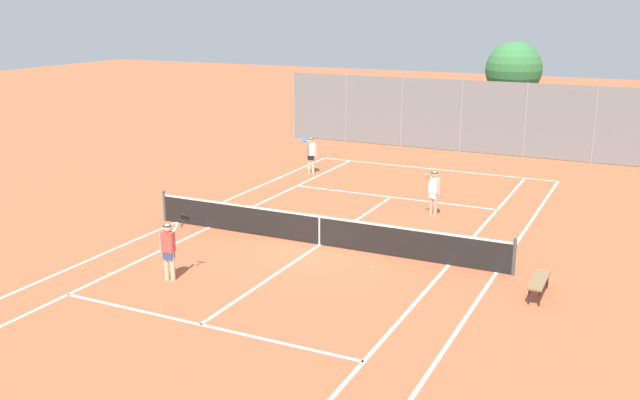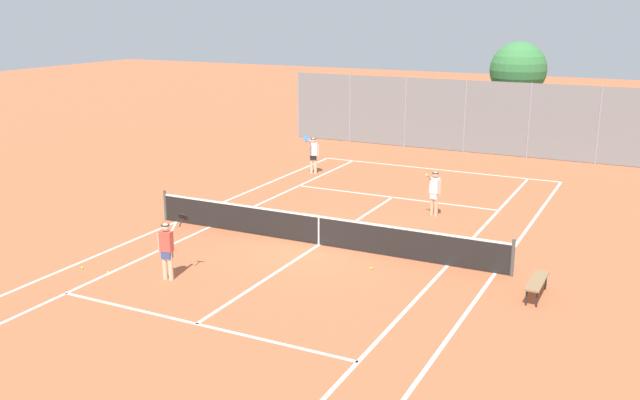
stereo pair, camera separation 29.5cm
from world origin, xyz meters
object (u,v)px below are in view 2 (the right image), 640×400
at_px(player_near_side, 167,247).
at_px(courtside_bench, 537,282).
at_px(tennis_net, 319,229).
at_px(player_far_left, 313,153).
at_px(loose_tennis_ball_4, 371,268).
at_px(tree_behind_left, 520,72).
at_px(loose_tennis_ball_3, 82,268).
at_px(player_far_right, 435,191).
at_px(loose_tennis_ball_2, 108,272).
at_px(loose_tennis_ball_1, 276,219).

distance_m(player_near_side, courtside_bench, 9.75).
relative_size(tennis_net, player_far_left, 6.76).
height_order(tennis_net, player_near_side, player_near_side).
xyz_separation_m(player_far_left, courtside_bench, (11.45, -9.88, -0.52)).
height_order(loose_tennis_ball_4, tree_behind_left, tree_behind_left).
height_order(loose_tennis_ball_3, courtside_bench, courtside_bench).
bearing_deg(player_far_right, loose_tennis_ball_3, -127.27).
height_order(tennis_net, loose_tennis_ball_2, tennis_net).
bearing_deg(loose_tennis_ball_4, loose_tennis_ball_3, -153.71).
bearing_deg(tennis_net, player_far_right, 64.82).
bearing_deg(courtside_bench, loose_tennis_ball_4, -179.53).
bearing_deg(loose_tennis_ball_3, courtside_bench, 17.14).
xyz_separation_m(player_near_side, player_far_right, (4.57, 9.12, -0.02)).
relative_size(tennis_net, player_near_side, 6.76).
distance_m(player_near_side, player_far_left, 13.29).
height_order(player_far_left, tree_behind_left, tree_behind_left).
relative_size(loose_tennis_ball_4, tree_behind_left, 0.01).
xyz_separation_m(tennis_net, player_far_left, (-4.63, 8.67, 0.42)).
distance_m(player_near_side, loose_tennis_ball_1, 6.17).
xyz_separation_m(player_far_right, tree_behind_left, (-0.37, 15.41, 2.91)).
distance_m(loose_tennis_ball_3, loose_tennis_ball_4, 8.20).
relative_size(loose_tennis_ball_1, loose_tennis_ball_4, 1.00).
bearing_deg(courtside_bench, tennis_net, 170.01).
relative_size(tennis_net, loose_tennis_ball_1, 181.82).
xyz_separation_m(player_far_right, loose_tennis_ball_2, (-6.37, -9.53, -0.88)).
height_order(player_near_side, loose_tennis_ball_3, player_near_side).
relative_size(loose_tennis_ball_2, loose_tennis_ball_3, 1.00).
height_order(player_far_left, courtside_bench, player_far_left).
bearing_deg(loose_tennis_ball_4, loose_tennis_ball_2, -150.89).
distance_m(tennis_net, tree_behind_left, 20.47).
bearing_deg(loose_tennis_ball_3, player_far_right, 52.73).
relative_size(loose_tennis_ball_2, tree_behind_left, 0.01).
bearing_deg(tree_behind_left, loose_tennis_ball_2, -103.52).
bearing_deg(tree_behind_left, player_far_left, -119.47).
bearing_deg(loose_tennis_ball_2, player_near_side, 12.64).
bearing_deg(loose_tennis_ball_3, tennis_net, 43.83).
height_order(loose_tennis_ball_1, tree_behind_left, tree_behind_left).
height_order(loose_tennis_ball_2, tree_behind_left, tree_behind_left).
bearing_deg(tree_behind_left, tennis_net, -95.22).
height_order(player_far_left, loose_tennis_ball_3, player_far_left).
relative_size(player_far_left, player_far_right, 1.11).
distance_m(tennis_net, courtside_bench, 6.93).
relative_size(player_far_right, loose_tennis_ball_3, 24.24).
relative_size(tennis_net, player_far_right, 7.50).
relative_size(loose_tennis_ball_2, courtside_bench, 0.04).
xyz_separation_m(player_far_right, courtside_bench, (4.61, -5.90, -0.50)).
relative_size(player_near_side, loose_tennis_ball_4, 26.88).
distance_m(player_near_side, loose_tennis_ball_3, 2.89).
relative_size(player_near_side, loose_tennis_ball_1, 26.88).
bearing_deg(player_far_left, loose_tennis_ball_2, -88.02).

